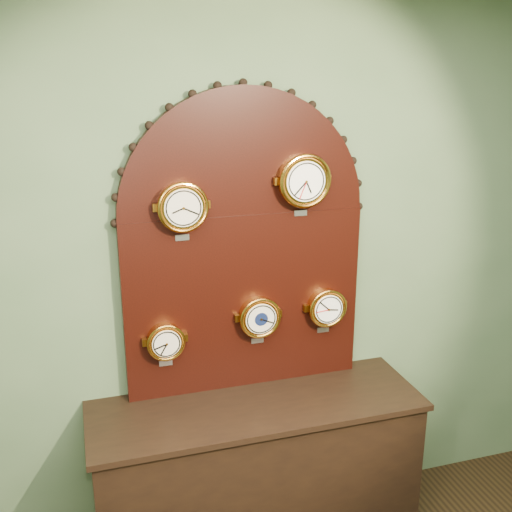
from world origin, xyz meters
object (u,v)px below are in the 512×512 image
object	(u,v)px
display_board	(244,235)
arabic_clock	(304,181)
hygrometer	(166,341)
roman_clock	(182,207)
shop_counter	(257,477)
barometer	(259,317)
tide_clock	(326,307)

from	to	relation	value
display_board	arabic_clock	world-z (taller)	display_board
hygrometer	arabic_clock	bearing A→B (deg)	-0.16
roman_clock	arabic_clock	size ratio (longest dim) A/B	0.92
hygrometer	roman_clock	bearing A→B (deg)	-0.69
roman_clock	shop_counter	bearing A→B (deg)	-26.50
barometer	tide_clock	size ratio (longest dim) A/B	1.03
barometer	display_board	bearing A→B (deg)	130.98
shop_counter	display_board	world-z (taller)	display_board
arabic_clock	hygrometer	xyz separation A→B (m)	(-0.69, 0.00, -0.74)
roman_clock	barometer	bearing A→B (deg)	0.06
shop_counter	roman_clock	distance (m)	1.44
arabic_clock	tide_clock	size ratio (longest dim) A/B	1.21
shop_counter	arabic_clock	bearing A→B (deg)	28.82
hygrometer	shop_counter	bearing A→B (deg)	-20.56
roman_clock	tide_clock	xyz separation A→B (m)	(0.73, 0.00, -0.57)
display_board	roman_clock	xyz separation A→B (m)	(-0.31, -0.07, 0.18)
display_board	barometer	world-z (taller)	display_board
arabic_clock	hygrometer	distance (m)	1.01
display_board	barometer	distance (m)	0.42
arabic_clock	barometer	size ratio (longest dim) A/B	1.17
hygrometer	barometer	bearing A→B (deg)	-0.11
tide_clock	display_board	bearing A→B (deg)	171.03
display_board	tide_clock	xyz separation A→B (m)	(0.42, -0.07, -0.40)
roman_clock	hygrometer	size ratio (longest dim) A/B	1.20
arabic_clock	barometer	xyz separation A→B (m)	(-0.22, 0.00, -0.67)
arabic_clock	barometer	world-z (taller)	arabic_clock
shop_counter	tide_clock	bearing A→B (deg)	20.21
barometer	tide_clock	world-z (taller)	tide_clock
display_board	barometer	xyz separation A→B (m)	(0.06, -0.07, -0.41)
shop_counter	hygrometer	world-z (taller)	hygrometer
display_board	arabic_clock	xyz separation A→B (m)	(0.28, -0.07, 0.26)
arabic_clock	barometer	bearing A→B (deg)	179.74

